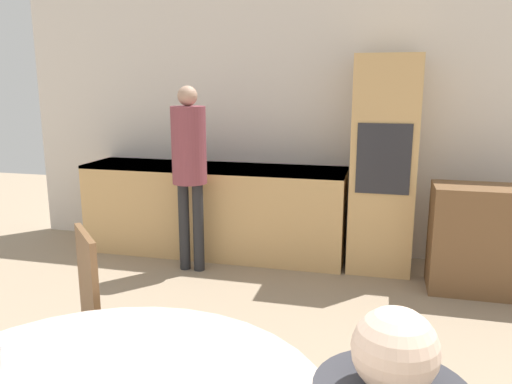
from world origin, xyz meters
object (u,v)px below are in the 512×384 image
(oven_unit, at_px, (383,165))
(chair_far_left, at_px, (72,324))
(sideboard, at_px, (507,242))
(person_standing, at_px, (189,158))

(oven_unit, xyz_separation_m, chair_far_left, (-1.43, -2.66, -0.41))
(sideboard, relative_size, chair_far_left, 1.18)
(sideboard, height_order, person_standing, person_standing)
(sideboard, xyz_separation_m, chair_far_left, (-2.42, -2.28, 0.11))
(oven_unit, relative_size, chair_far_left, 1.93)
(oven_unit, xyz_separation_m, person_standing, (-1.67, -0.50, 0.08))
(sideboard, xyz_separation_m, person_standing, (-2.66, -0.12, 0.60))
(sideboard, bearing_deg, oven_unit, 159.11)
(oven_unit, bearing_deg, person_standing, -163.31)
(oven_unit, distance_m, sideboard, 1.19)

